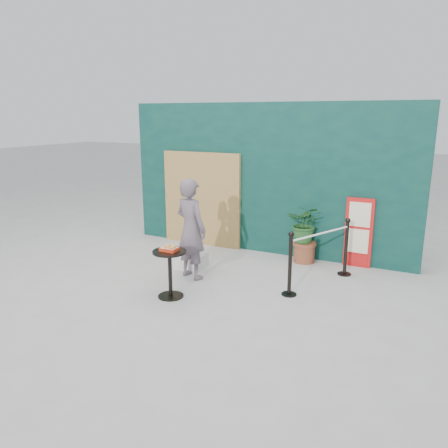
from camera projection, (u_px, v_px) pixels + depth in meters
The scene contains 10 objects.
ground at pixel (188, 307), 6.44m from camera, with size 60.00×60.00×0.00m, color #ADAAA5.
back_wall at pixel (267, 179), 8.81m from camera, with size 6.00×0.30×3.00m, color #0A2F2F.
bamboo_fence at pixel (202, 199), 9.35m from camera, with size 1.80×0.08×2.00m, color tan.
woman at pixel (191, 229), 7.43m from camera, with size 0.63×0.42×1.74m, color #62545F.
menu_board at pixel (359, 233), 8.03m from camera, with size 0.50×0.07×1.30m.
statue at pixel (190, 237), 7.98m from camera, with size 0.57×0.57×1.45m.
cafe_table at pixel (170, 266), 6.70m from camera, with size 0.52×0.52×0.75m.
food_basket at pixel (170, 248), 6.63m from camera, with size 0.26×0.19×0.11m.
planter at pixel (305, 229), 8.28m from camera, with size 0.66×0.57×1.13m.
stanchion_barrier at pixel (320, 256), 7.20m from camera, with size 0.84×1.54×1.03m.
Camera 1 is at (3.12, -5.09, 2.77)m, focal length 35.00 mm.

